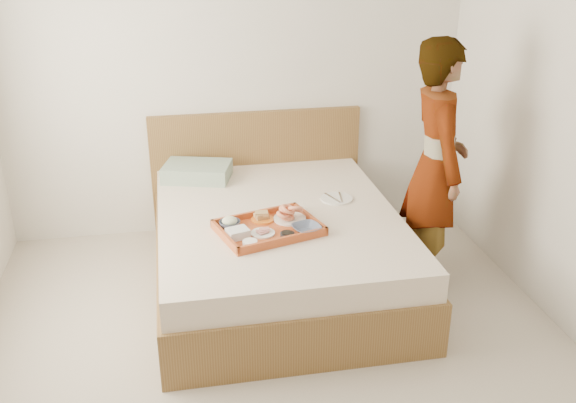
# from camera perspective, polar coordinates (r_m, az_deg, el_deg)

# --- Properties ---
(ground) EXTENTS (3.50, 4.00, 0.01)m
(ground) POSITION_cam_1_polar(r_m,az_deg,el_deg) (3.64, -0.35, -15.33)
(ground) COLOR #BBAF9E
(ground) RESTS_ON ground
(wall_back) EXTENTS (3.50, 0.01, 2.60)m
(wall_back) POSITION_cam_1_polar(r_m,az_deg,el_deg) (4.92, -4.73, 11.87)
(wall_back) COLOR silver
(wall_back) RESTS_ON ground
(bed) EXTENTS (1.65, 2.00, 0.53)m
(bed) POSITION_cam_1_polar(r_m,az_deg,el_deg) (4.34, -0.90, -4.20)
(bed) COLOR brown
(bed) RESTS_ON ground
(headboard) EXTENTS (1.65, 0.06, 0.95)m
(headboard) POSITION_cam_1_polar(r_m,az_deg,el_deg) (5.14, -2.79, 2.83)
(headboard) COLOR brown
(headboard) RESTS_ON ground
(pillow) EXTENTS (0.55, 0.45, 0.11)m
(pillow) POSITION_cam_1_polar(r_m,az_deg,el_deg) (4.82, -8.04, 2.65)
(pillow) COLOR #A2B7A3
(pillow) RESTS_ON bed
(tray) EXTENTS (0.70, 0.59, 0.05)m
(tray) POSITION_cam_1_polar(r_m,az_deg,el_deg) (3.96, -1.73, -2.32)
(tray) COLOR #BE5829
(tray) RESTS_ON bed
(prawn_plate) EXTENTS (0.26, 0.26, 0.01)m
(prawn_plate) POSITION_cam_1_polar(r_m,az_deg,el_deg) (4.09, 0.15, -1.53)
(prawn_plate) COLOR white
(prawn_plate) RESTS_ON tray
(navy_bowl_big) EXTENTS (0.21, 0.21, 0.04)m
(navy_bowl_big) POSITION_cam_1_polar(r_m,az_deg,el_deg) (3.93, 1.64, -2.41)
(navy_bowl_big) COLOR #192540
(navy_bowl_big) RESTS_ON tray
(sauce_dish) EXTENTS (0.11, 0.11, 0.03)m
(sauce_dish) POSITION_cam_1_polar(r_m,az_deg,el_deg) (3.85, -0.06, -3.02)
(sauce_dish) COLOR black
(sauce_dish) RESTS_ON tray
(meat_plate) EXTENTS (0.18, 0.18, 0.01)m
(meat_plate) POSITION_cam_1_polar(r_m,az_deg,el_deg) (3.91, -2.24, -2.81)
(meat_plate) COLOR white
(meat_plate) RESTS_ON tray
(bread_plate) EXTENTS (0.18, 0.18, 0.01)m
(bread_plate) POSITION_cam_1_polar(r_m,az_deg,el_deg) (4.09, -2.27, -1.59)
(bread_plate) COLOR orange
(bread_plate) RESTS_ON tray
(salad_bowl) EXTENTS (0.16, 0.16, 0.04)m
(salad_bowl) POSITION_cam_1_polar(r_m,az_deg,el_deg) (4.00, -5.18, -2.01)
(salad_bowl) COLOR #192540
(salad_bowl) RESTS_ON tray
(plastic_tub) EXTENTS (0.15, 0.13, 0.05)m
(plastic_tub) POSITION_cam_1_polar(r_m,az_deg,el_deg) (3.87, -4.47, -2.81)
(plastic_tub) COLOR silver
(plastic_tub) RESTS_ON tray
(cheese_round) EXTENTS (0.11, 0.11, 0.03)m
(cheese_round) POSITION_cam_1_polar(r_m,az_deg,el_deg) (3.77, -3.38, -3.70)
(cheese_round) COLOR white
(cheese_round) RESTS_ON tray
(dinner_plate) EXTENTS (0.23, 0.23, 0.01)m
(dinner_plate) POSITION_cam_1_polar(r_m,az_deg,el_deg) (4.44, 4.31, 0.26)
(dinner_plate) COLOR white
(dinner_plate) RESTS_ON bed
(person) EXTENTS (0.46, 0.65, 1.66)m
(person) POSITION_cam_1_polar(r_m,az_deg,el_deg) (4.28, 12.96, 3.06)
(person) COLOR white
(person) RESTS_ON ground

